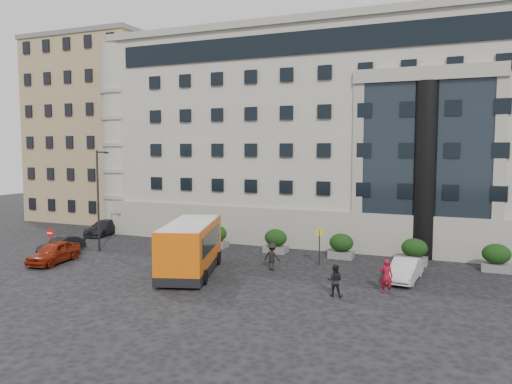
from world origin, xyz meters
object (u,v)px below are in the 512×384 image
hedge_a (216,236)px  parked_car_a (54,252)px  pedestrian_a (386,276)px  pedestrian_c (272,257)px  bus_stop_sign (319,241)px  pedestrian_b (335,280)px  hedge_d (414,251)px  parked_car_c (104,228)px  white_taxi (405,270)px  parked_car_d (153,218)px  parked_car_b (62,245)px  minibus (191,245)px  no_entry_sign (50,238)px  street_lamp (99,196)px  hedge_e (496,258)px  hedge_b (276,241)px  red_truck (196,210)px  hedge_c (341,246)px

hedge_a → parked_car_a: 12.45m
pedestrian_a → pedestrian_c: size_ratio=1.05×
bus_stop_sign → pedestrian_b: bearing=-67.9°
hedge_d → parked_car_c: hedge_d is taller
white_taxi → hedge_d: bearing=94.3°
parked_car_d → pedestrian_b: size_ratio=2.90×
pedestrian_c → white_taxi: bearing=-167.6°
parked_car_b → minibus: bearing=-2.8°
parked_car_d → minibus: bearing=-56.6°
no_entry_sign → parked_car_d: 17.29m
bus_stop_sign → parked_car_d: 24.00m
street_lamp → parked_car_b: (-2.24, -1.78, -3.74)m
minibus → parked_car_b: minibus is taller
hedge_e → parked_car_d: (-32.61, 8.20, -0.21)m
hedge_a → hedge_b: bearing=0.0°
red_truck → white_taxi: 28.08m
street_lamp → minibus: street_lamp is taller
pedestrian_a → hedge_a: bearing=-25.7°
hedge_b → parked_car_c: (-17.82, 1.30, -0.24)m
parked_car_b → pedestrian_b: 22.66m
parked_car_a → white_taxi: (23.61, 4.66, -0.07)m
pedestrian_c → street_lamp: bearing=5.1°
hedge_b → red_truck: 16.91m
no_entry_sign → pedestrian_a: 23.83m
hedge_c → pedestrian_a: (4.40, -7.91, 0.04)m
hedge_c → no_entry_sign: 21.33m
hedge_a → pedestrian_b: size_ratio=1.03×
bus_stop_sign → red_truck: size_ratio=0.44×
hedge_e → bus_stop_sign: 11.67m
hedge_b → pedestrian_c: size_ratio=0.99×
hedge_e → parked_car_c: hedge_e is taller
bus_stop_sign → red_truck: red_truck is taller
bus_stop_sign → pedestrian_a: size_ratio=1.30×
parked_car_c → parked_car_d: bearing=76.6°
pedestrian_b → pedestrian_c: pedestrian_c is taller
minibus → street_lamp: bearing=143.3°
no_entry_sign → parked_car_b: no_entry_sign is taller
pedestrian_a → street_lamp: bearing=-5.3°
parked_car_b → hedge_d: bearing=19.3°
hedge_d → parked_car_c: bearing=177.4°
hedge_a → pedestrian_b: bearing=-38.1°
white_taxi → parked_car_a: bearing=-163.4°
hedge_e → hedge_b: bearing=180.0°
hedge_e → red_truck: 30.66m
bus_stop_sign → parked_car_d: bus_stop_sign is taller
hedge_a → parked_car_b: (-10.18, -6.58, -0.30)m
hedge_e → pedestrian_c: (-13.80, -5.49, -0.00)m
bus_stop_sign → no_entry_sign: bearing=-161.9°
street_lamp → white_taxi: size_ratio=1.89×
pedestrian_b → parked_car_d: bearing=-41.5°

